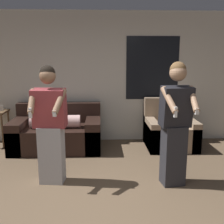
# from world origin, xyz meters

# --- Properties ---
(wall_back) EXTENTS (6.13, 0.07, 2.70)m
(wall_back) POSITION_xyz_m (0.02, 3.05, 1.35)
(wall_back) COLOR beige
(wall_back) RESTS_ON ground_plane
(couch) EXTENTS (1.70, 0.97, 0.86)m
(couch) POSITION_xyz_m (-0.79, 2.52, 0.31)
(couch) COLOR black
(couch) RESTS_ON ground_plane
(armchair) EXTENTS (0.95, 0.90, 0.96)m
(armchair) POSITION_xyz_m (1.45, 2.55, 0.32)
(armchair) COLOR #937A60
(armchair) RESTS_ON ground_plane
(person_left) EXTENTS (0.51, 0.50, 1.67)m
(person_left) POSITION_xyz_m (-0.63, 1.06, 0.84)
(person_left) COLOR #B2B2B7
(person_left) RESTS_ON ground_plane
(person_right) EXTENTS (0.47, 0.51, 1.72)m
(person_right) POSITION_xyz_m (1.08, 0.92, 0.88)
(person_right) COLOR #28282D
(person_right) RESTS_ON ground_plane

